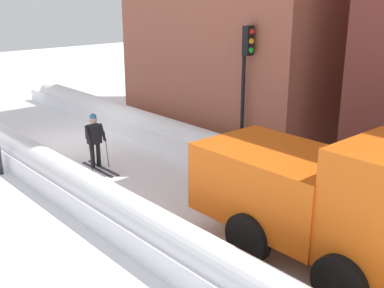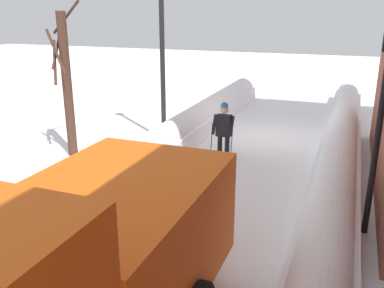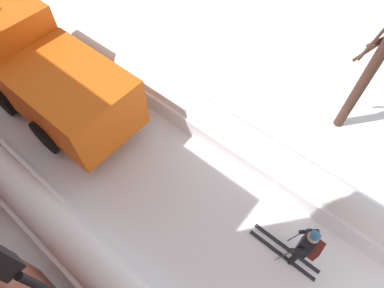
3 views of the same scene
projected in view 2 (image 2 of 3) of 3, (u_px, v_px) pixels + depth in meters
The scene contains 3 objects.
skier at pixel (224, 130), 12.02m from camera, with size 0.62×1.80×1.81m.
street_lamp at pixel (162, 31), 13.38m from camera, with size 0.40×0.40×5.81m.
bare_tree_near at pixel (66, 83), 12.32m from camera, with size 0.90×0.94×4.58m.
Camera 2 is at (-2.59, 14.11, 4.29)m, focal length 39.15 mm.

